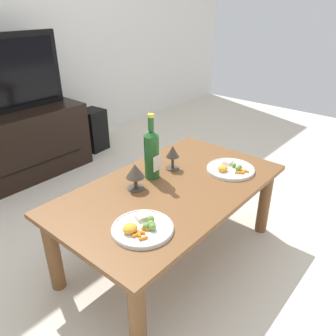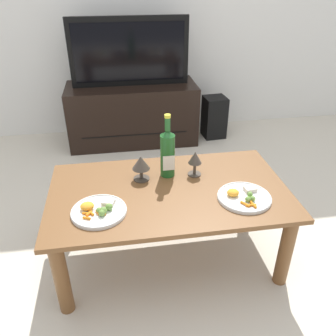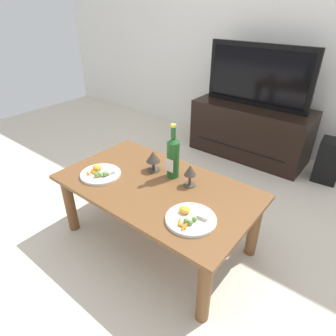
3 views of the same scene
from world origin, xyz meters
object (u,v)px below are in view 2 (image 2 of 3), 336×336
at_px(wine_bottle, 168,152).
at_px(dinner_plate_left, 99,210).
at_px(dinner_plate_right, 244,197).
at_px(tv_screen, 129,52).
at_px(goblet_right, 195,159).
at_px(tv_stand, 133,114).
at_px(floor_speaker, 214,117).
at_px(goblet_left, 141,164).
at_px(dining_table, 169,201).

xyz_separation_m(wine_bottle, dinner_plate_left, (-0.37, -0.28, -0.13)).
distance_m(dinner_plate_left, dinner_plate_right, 0.70).
relative_size(tv_screen, wine_bottle, 2.87).
relative_size(wine_bottle, dinner_plate_right, 1.33).
relative_size(tv_screen, goblet_right, 7.20).
height_order(dinner_plate_left, dinner_plate_right, dinner_plate_left).
distance_m(goblet_right, dinner_plate_right, 0.33).
xyz_separation_m(goblet_right, dinner_plate_right, (0.19, -0.26, -0.08)).
bearing_deg(tv_stand, dinner_plate_left, -99.03).
height_order(floor_speaker, wine_bottle, wine_bottle).
height_order(floor_speaker, goblet_left, goblet_left).
relative_size(tv_stand, floor_speaker, 2.94).
bearing_deg(wine_bottle, dinner_plate_left, -142.48).
relative_size(tv_screen, floor_speaker, 2.58).
height_order(tv_screen, goblet_right, tv_screen).
bearing_deg(floor_speaker, dining_table, -118.81).
bearing_deg(dinner_plate_right, floor_speaker, 78.53).
relative_size(wine_bottle, goblet_right, 2.51).
distance_m(tv_screen, goblet_right, 1.48).
bearing_deg(dining_table, floor_speaker, 65.76).
relative_size(dining_table, goblet_right, 8.70).
height_order(floor_speaker, dinner_plate_right, dinner_plate_right).
relative_size(goblet_right, dinner_plate_left, 0.54).
bearing_deg(goblet_right, goblet_left, 180.00).
distance_m(tv_screen, floor_speaker, 0.99).
xyz_separation_m(tv_screen, floor_speaker, (0.77, -0.03, -0.62)).
height_order(dining_table, floor_speaker, dining_table).
bearing_deg(wine_bottle, floor_speaker, 64.09).
bearing_deg(dinner_plate_right, goblet_left, 151.44).
bearing_deg(dining_table, goblet_right, 37.29).
relative_size(dining_table, tv_screen, 1.21).
relative_size(goblet_left, dinner_plate_left, 0.53).
bearing_deg(dinner_plate_right, tv_screen, 104.36).
distance_m(dining_table, wine_bottle, 0.26).
height_order(wine_bottle, dinner_plate_left, wine_bottle).
bearing_deg(dinner_plate_left, goblet_left, 49.47).
distance_m(goblet_right, dinner_plate_left, 0.58).
bearing_deg(tv_stand, dinner_plate_right, -75.66).
xyz_separation_m(tv_stand, goblet_left, (-0.05, -1.44, 0.27)).
distance_m(wine_bottle, dinner_plate_right, 0.46).
bearing_deg(dinner_plate_left, dining_table, 21.40).
distance_m(tv_stand, goblet_left, 1.46).
xyz_separation_m(tv_screen, wine_bottle, (0.10, -1.41, -0.23)).
relative_size(tv_screen, dinner_plate_left, 3.89).
bearing_deg(dinner_plate_right, wine_bottle, 139.75).
bearing_deg(dinner_plate_right, dinner_plate_left, 179.99).
distance_m(floor_speaker, dinner_plate_left, 1.99).
xyz_separation_m(tv_stand, dinner_plate_right, (0.43, -1.70, 0.19)).
height_order(wine_bottle, goblet_right, wine_bottle).
distance_m(tv_stand, tv_screen, 0.55).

